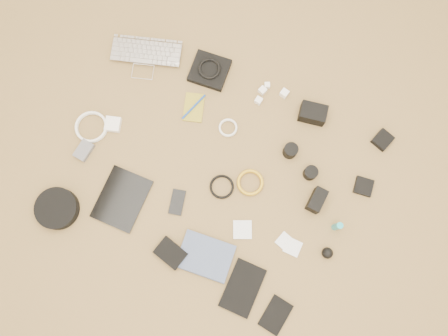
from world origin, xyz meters
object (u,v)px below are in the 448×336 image
at_px(dslr_camera, 313,113).
at_px(phone, 177,202).
at_px(laptop, 145,61).
at_px(tablet, 122,199).
at_px(headphone_case, 57,209).
at_px(paperback, 199,275).

bearing_deg(dslr_camera, phone, -132.40).
height_order(laptop, dslr_camera, dslr_camera).
distance_m(laptop, dslr_camera, 0.84).
xyz_separation_m(tablet, headphone_case, (-0.24, -0.15, 0.02)).
bearing_deg(headphone_case, dslr_camera, 43.57).
xyz_separation_m(dslr_camera, phone, (-0.42, -0.62, -0.03)).
bearing_deg(phone, laptop, 114.75).
bearing_deg(paperback, phone, 36.71).
distance_m(tablet, headphone_case, 0.29).
xyz_separation_m(headphone_case, paperback, (0.70, -0.02, -0.01)).
bearing_deg(headphone_case, tablet, 31.92).
distance_m(headphone_case, paperback, 0.70).
height_order(dslr_camera, phone, dslr_camera).
distance_m(laptop, tablet, 0.67).
bearing_deg(dslr_camera, tablet, -141.38).
bearing_deg(tablet, phone, 19.63).
relative_size(dslr_camera, tablet, 0.47).
height_order(laptop, phone, laptop).
height_order(dslr_camera, headphone_case, dslr_camera).
bearing_deg(phone, tablet, -172.51).
bearing_deg(headphone_case, paperback, -1.87).
relative_size(dslr_camera, phone, 1.06).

